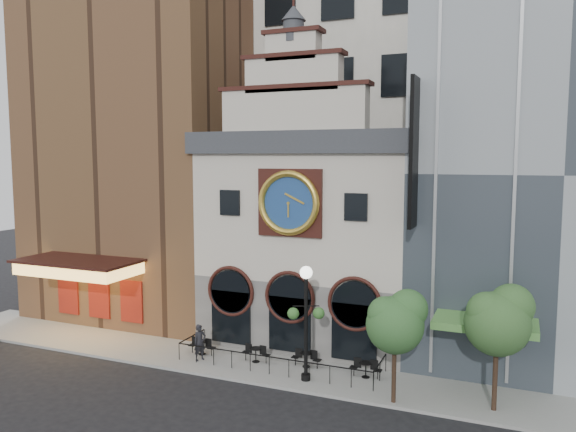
% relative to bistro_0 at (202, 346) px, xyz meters
% --- Properties ---
extents(ground, '(120.00, 120.00, 0.00)m').
position_rel_bistro_0_xyz_m(ground, '(4.59, -2.36, -0.61)').
color(ground, black).
rests_on(ground, ground).
extents(sidewalk, '(44.00, 5.00, 0.15)m').
position_rel_bistro_0_xyz_m(sidewalk, '(4.59, 0.14, -0.54)').
color(sidewalk, gray).
rests_on(sidewalk, ground).
extents(clock_building, '(12.60, 8.78, 18.65)m').
position_rel_bistro_0_xyz_m(clock_building, '(4.59, 5.46, 6.07)').
color(clock_building, '#605E5B').
rests_on(clock_building, ground).
extents(theater_building, '(14.00, 15.60, 25.00)m').
position_rel_bistro_0_xyz_m(theater_building, '(-8.41, 7.60, 11.99)').
color(theater_building, brown).
rests_on(theater_building, ground).
extents(retail_building, '(14.00, 14.40, 20.00)m').
position_rel_bistro_0_xyz_m(retail_building, '(17.59, 7.63, 9.53)').
color(retail_building, gray).
rests_on(retail_building, ground).
extents(office_tower, '(20.00, 16.00, 40.00)m').
position_rel_bistro_0_xyz_m(office_tower, '(4.59, 17.64, 19.39)').
color(office_tower, silver).
rests_on(office_tower, ground).
extents(cafe_railing, '(10.60, 2.60, 0.90)m').
position_rel_bistro_0_xyz_m(cafe_railing, '(4.59, 0.14, -0.01)').
color(cafe_railing, black).
rests_on(cafe_railing, sidewalk).
extents(bistro_0, '(1.58, 0.68, 0.90)m').
position_rel_bistro_0_xyz_m(bistro_0, '(0.00, 0.00, 0.00)').
color(bistro_0, black).
rests_on(bistro_0, sidewalk).
extents(bistro_1, '(1.58, 0.68, 0.90)m').
position_rel_bistro_0_xyz_m(bistro_1, '(3.24, 0.10, 0.00)').
color(bistro_1, black).
rests_on(bistro_1, sidewalk).
extents(bistro_2, '(1.58, 0.68, 0.90)m').
position_rel_bistro_0_xyz_m(bistro_2, '(5.96, 0.45, 0.00)').
color(bistro_2, black).
rests_on(bistro_2, sidewalk).
extents(bistro_3, '(1.58, 0.68, 0.90)m').
position_rel_bistro_0_xyz_m(bistro_3, '(9.16, 0.28, 0.00)').
color(bistro_3, black).
rests_on(bistro_3, sidewalk).
extents(pedestrian, '(0.74, 0.84, 1.94)m').
position_rel_bistro_0_xyz_m(pedestrian, '(0.36, -0.79, 0.51)').
color(pedestrian, black).
rests_on(pedestrian, sidewalk).
extents(lamppost, '(1.69, 1.09, 5.64)m').
position_rel_bistro_0_xyz_m(lamppost, '(6.54, -1.15, 3.02)').
color(lamppost, black).
rests_on(lamppost, sidewalk).
extents(tree_left, '(2.64, 2.54, 5.08)m').
position_rel_bistro_0_xyz_m(tree_left, '(11.05, -1.93, 3.26)').
color(tree_left, '#382619').
rests_on(tree_left, sidewalk).
extents(tree_right, '(2.85, 2.75, 5.49)m').
position_rel_bistro_0_xyz_m(tree_right, '(15.21, -1.04, 3.56)').
color(tree_right, '#382619').
rests_on(tree_right, sidewalk).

